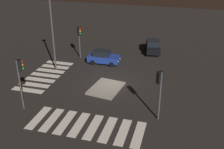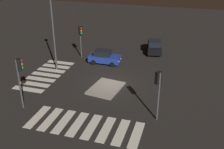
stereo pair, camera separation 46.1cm
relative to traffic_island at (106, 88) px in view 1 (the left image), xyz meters
name	(u,v)px [view 1 (the left image)]	position (x,y,z in m)	size (l,w,h in m)	color
ground_plane	(112,84)	(-1.24, 0.24, -0.09)	(80.00, 80.00, 0.00)	black
traffic_island	(106,88)	(0.00, 0.00, 0.00)	(3.86, 3.11, 0.18)	gray
car_blue	(103,57)	(-5.96, -2.10, 0.69)	(1.75, 3.68, 1.59)	#1E389E
car_black	(153,46)	(-11.16, 2.89, 0.74)	(4.08, 2.34, 1.70)	black
traffic_light_east	(20,72)	(5.08, -5.53, 3.23)	(0.53, 0.54, 4.39)	#47474C
traffic_light_south	(80,34)	(-6.90, -5.31, 2.87)	(0.54, 0.54, 3.90)	#47474C
traffic_light_north	(160,84)	(3.57, 5.27, 2.98)	(0.54, 0.54, 4.04)	#47474C
street_lamp	(51,20)	(-2.77, -6.59, 5.46)	(0.56, 0.56, 8.23)	#47474C
crosswalk_near	(46,75)	(-1.24, -7.07, -0.08)	(7.60, 3.20, 0.02)	silver
crosswalk_side	(86,126)	(6.04, 0.24, -0.08)	(3.20, 8.75, 0.02)	silver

